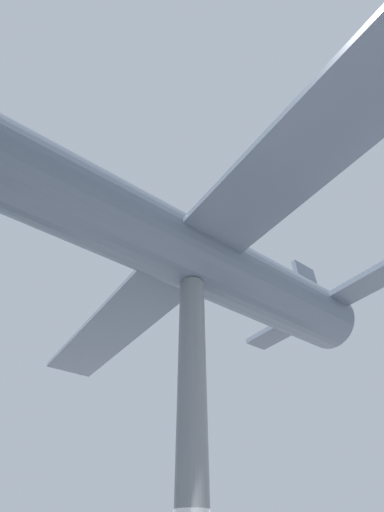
{
  "coord_description": "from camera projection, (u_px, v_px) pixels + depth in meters",
  "views": [
    {
      "loc": [
        -6.78,
        2.52,
        1.86
      ],
      "look_at": [
        0.0,
        0.0,
        8.29
      ],
      "focal_mm": 24.0,
      "sensor_mm": 36.0,
      "label": 1
    }
  ],
  "objects": [
    {
      "name": "support_pylon_central",
      "position": [
        192.0,
        436.0,
        6.59
      ],
      "size": [
        0.63,
        0.63,
        7.3
      ],
      "color": "slate",
      "rests_on": "ground_plane"
    },
    {
      "name": "suspended_airplane",
      "position": [
        184.0,
        252.0,
        9.55
      ],
      "size": [
        19.01,
        14.03,
        3.26
      ],
      "rotation": [
        0.0,
        0.0,
        0.27
      ],
      "color": "#4C5666",
      "rests_on": "support_pylon_central"
    }
  ]
}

